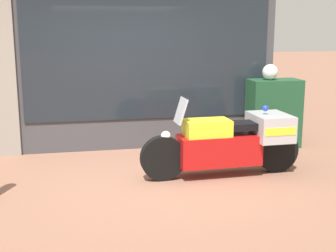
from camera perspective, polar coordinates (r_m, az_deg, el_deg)
name	(u,v)px	position (r m, az deg, el deg)	size (l,w,h in m)	color
ground_plane	(143,181)	(6.68, -3.05, -6.76)	(60.00, 60.00, 0.00)	#8E604C
shop_building	(103,55)	(8.28, -7.94, 8.54)	(5.39, 0.55, 3.30)	#424247
window_display	(146,122)	(8.55, -2.73, 0.54)	(4.07, 0.30, 1.81)	slate
paramedic_motorcycle	(233,141)	(6.89, 7.89, -1.77)	(2.41, 0.71, 1.18)	black
utility_cabinet	(273,113)	(8.65, 12.73, 1.52)	(0.92, 0.50, 1.22)	#1E4C2D
white_helmet	(270,72)	(8.48, 12.34, 6.45)	(0.28, 0.28, 0.28)	white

